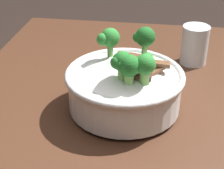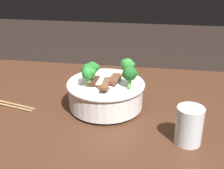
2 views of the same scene
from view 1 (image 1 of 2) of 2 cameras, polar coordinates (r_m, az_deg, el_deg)
The scene contains 2 objects.
rice_bowl at distance 0.72m, azimuth 2.05°, elevation 0.13°, with size 0.24×0.24×0.15m.
drinking_glass at distance 0.94m, azimuth 12.86°, elevation 5.90°, with size 0.07×0.07×0.10m.
Camera 1 is at (-0.46, 0.02, 1.21)m, focal length 57.97 mm.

